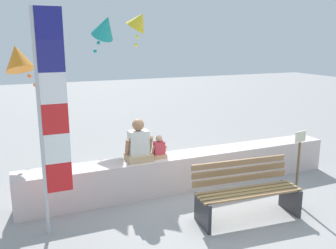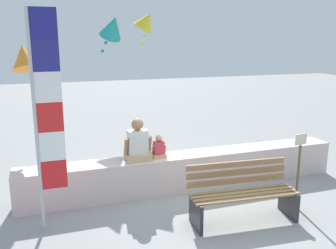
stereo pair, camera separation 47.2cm
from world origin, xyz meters
name	(u,v)px [view 2 (the right image)]	position (x,y,z in m)	size (l,w,h in m)	color
ground_plane	(204,204)	(0.00, 0.00, 0.00)	(40.00, 40.00, 0.00)	gray
seawall_ledge	(187,171)	(0.00, 0.80, 0.33)	(6.17, 0.54, 0.66)	beige
park_bench	(242,194)	(0.33, -0.67, 0.42)	(1.72, 0.74, 0.88)	#9D784E
person_adult	(138,144)	(-0.96, 0.78, 0.96)	(0.50, 0.36, 0.76)	tan
person_child	(159,149)	(-0.57, 0.78, 0.83)	(0.28, 0.20, 0.42)	tan
flag_banner	(44,111)	(-2.49, 0.02, 1.80)	(0.41, 0.05, 3.19)	#B7B7BC
kite_yellow	(146,21)	(-0.10, 3.16, 3.18)	(0.78, 0.74, 0.87)	yellow
kite_teal	(113,27)	(-0.85, 3.33, 3.05)	(0.75, 0.85, 0.93)	teal
kite_orange	(24,57)	(-2.77, 2.40, 2.43)	(0.79, 0.83, 1.08)	orange
sign_post	(299,164)	(1.42, -0.60, 0.76)	(0.24, 0.05, 1.28)	brown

